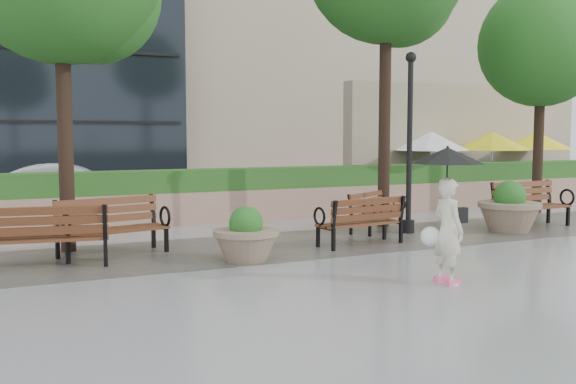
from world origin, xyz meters
name	(u,v)px	position (x,y,z in m)	size (l,w,h in m)	color
ground	(417,269)	(0.00, 0.00, 0.00)	(100.00, 100.00, 0.00)	gray
cobble_strip	(330,242)	(0.00, 3.00, 0.01)	(28.00, 3.20, 0.01)	#383330
hedge_wall	(257,194)	(0.00, 7.00, 0.66)	(24.00, 0.80, 1.35)	#A37D69
cafe_wall	(466,141)	(9.50, 10.00, 2.00)	(10.00, 0.60, 4.00)	tan
cafe_hedge	(497,188)	(9.00, 7.80, 0.45)	(8.00, 0.50, 0.90)	#1B4A18
asphalt_street	(210,204)	(0.00, 11.00, 0.00)	(40.00, 7.00, 0.00)	black
bench_0	(48,249)	(-5.52, 2.75, 0.31)	(2.06, 1.08, 1.05)	#5C311A
bench_1	(113,239)	(-4.35, 3.33, 0.31)	(2.08, 1.19, 1.05)	#5C311A
bench_2	(361,231)	(0.34, 2.34, 0.29)	(1.89, 0.95, 0.97)	#5C311A
bench_3	(376,220)	(1.66, 3.80, 0.27)	(1.77, 1.42, 0.90)	#5C311A
bench_4	(531,214)	(5.39, 2.78, 0.32)	(2.08, 0.95, 1.09)	#5C311A
planter_left	(246,240)	(-2.33, 1.80, 0.38)	(1.16, 1.16, 0.97)	#7F6B56
planter_right	(509,212)	(4.39, 2.47, 0.46)	(1.41, 1.41, 1.18)	#7F6B56
lamppost	(409,154)	(2.17, 3.28, 1.78)	(0.28, 0.28, 4.05)	black
tree_2	(544,49)	(7.94, 5.00, 4.62)	(3.57, 3.49, 6.49)	black
patio_umb_white	(431,142)	(6.99, 8.76, 1.99)	(2.50, 2.50, 2.30)	black
patio_umb_yellow_a	(492,141)	(9.24, 8.34, 1.99)	(2.50, 2.50, 2.30)	black
patio_umb_yellow_b	(536,141)	(11.59, 8.67, 1.99)	(2.50, 2.50, 2.30)	black
car_right	(69,190)	(-4.41, 9.73, 0.71)	(1.51, 4.33, 1.43)	silver
pedestrian	(447,201)	(-0.21, -1.00, 1.23)	(1.10, 1.10, 2.03)	beige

